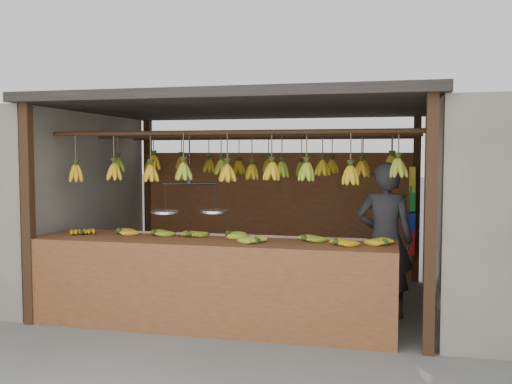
# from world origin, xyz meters

# --- Properties ---
(ground) EXTENTS (80.00, 80.00, 0.00)m
(ground) POSITION_xyz_m (0.00, 0.00, 0.00)
(ground) COLOR #5B5B57
(stall) EXTENTS (4.30, 3.30, 2.40)m
(stall) POSITION_xyz_m (0.00, 0.33, 1.97)
(stall) COLOR black
(stall) RESTS_ON ground
(counter) EXTENTS (3.77, 0.85, 0.96)m
(counter) POSITION_xyz_m (-0.12, -1.23, 0.72)
(counter) COLOR brown
(counter) RESTS_ON ground
(hanging_bananas) EXTENTS (3.62, 2.26, 0.39)m
(hanging_bananas) POSITION_xyz_m (0.00, 0.01, 1.61)
(hanging_bananas) COLOR gold
(hanging_bananas) RESTS_ON ground
(balance_scale) EXTENTS (0.78, 0.47, 0.85)m
(balance_scale) POSITION_xyz_m (-0.41, -1.00, 1.21)
(balance_scale) COLOR black
(balance_scale) RESTS_ON ground
(vendor) EXTENTS (0.62, 0.41, 1.69)m
(vendor) POSITION_xyz_m (1.60, -0.36, 0.85)
(vendor) COLOR #262628
(vendor) RESTS_ON ground
(bag_bundles) EXTENTS (0.08, 0.26, 1.20)m
(bag_bundles) POSITION_xyz_m (1.94, 1.35, 1.00)
(bag_bundles) COLOR yellow
(bag_bundles) RESTS_ON ground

